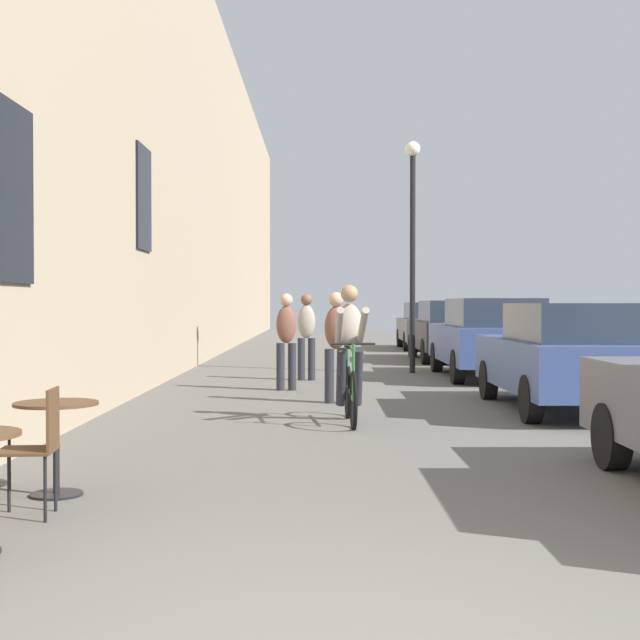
{
  "coord_description": "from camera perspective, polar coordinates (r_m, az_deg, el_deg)",
  "views": [
    {
      "loc": [
        -0.3,
        -3.44,
        1.48
      ],
      "look_at": [
        -0.31,
        15.66,
        1.12
      ],
      "focal_mm": 49.83,
      "sensor_mm": 36.0,
      "label": 1
    }
  ],
  "objects": [
    {
      "name": "parked_car_third",
      "position": [
        17.84,
        10.85,
        -1.07
      ],
      "size": [
        1.87,
        4.42,
        1.57
      ],
      "color": "#384C84",
      "rests_on": "ground_plane"
    },
    {
      "name": "pedestrian_mid",
      "position": [
        15.06,
        -2.15,
        -1.02
      ],
      "size": [
        0.37,
        0.29,
        1.65
      ],
      "color": "#26262D",
      "rests_on": "ground_plane"
    },
    {
      "name": "pedestrian_near",
      "position": [
        13.13,
        1.06,
        -1.34
      ],
      "size": [
        0.35,
        0.26,
        1.64
      ],
      "color": "#26262D",
      "rests_on": "ground_plane"
    },
    {
      "name": "cyclist_on_bicycle",
      "position": [
        11.06,
        1.96,
        -2.39
      ],
      "size": [
        0.52,
        1.76,
        1.74
      ],
      "color": "black",
      "rests_on": "ground_plane"
    },
    {
      "name": "parked_car_fifth",
      "position": [
        28.79,
        6.99,
        -0.32
      ],
      "size": [
        1.85,
        4.26,
        1.51
      ],
      "color": "#595960",
      "rests_on": "ground_plane"
    },
    {
      "name": "street_lamp",
      "position": [
        18.94,
        5.99,
        6.0
      ],
      "size": [
        0.32,
        0.32,
        4.9
      ],
      "color": "black",
      "rests_on": "ground_plane"
    },
    {
      "name": "pedestrian_far",
      "position": [
        17.02,
        -0.85,
        -0.75
      ],
      "size": [
        0.34,
        0.24,
        1.66
      ],
      "color": "#26262D",
      "rests_on": "ground_plane"
    },
    {
      "name": "cafe_chair_mid_toward_wall",
      "position": [
        6.48,
        -17.65,
        -7.5
      ],
      "size": [
        0.41,
        0.41,
        0.89
      ],
      "color": "black",
      "rests_on": "ground_plane"
    },
    {
      "name": "cafe_table_mid",
      "position": [
        7.15,
        -16.56,
        -6.66
      ],
      "size": [
        0.64,
        0.64,
        0.72
      ],
      "color": "black",
      "rests_on": "ground_plane"
    },
    {
      "name": "building_facade_left",
      "position": [
        18.05,
        -10.26,
        12.07
      ],
      "size": [
        0.54,
        68.0,
        9.85
      ],
      "color": "tan",
      "rests_on": "ground_plane"
    },
    {
      "name": "parked_car_second",
      "position": [
        12.62,
        15.57,
        -2.19
      ],
      "size": [
        1.77,
        4.16,
        1.48
      ],
      "color": "#384C84",
      "rests_on": "ground_plane"
    },
    {
      "name": "parked_car_fourth",
      "position": [
        23.04,
        8.46,
        -0.62
      ],
      "size": [
        1.87,
        4.36,
        1.55
      ],
      "color": "black",
      "rests_on": "ground_plane"
    }
  ]
}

